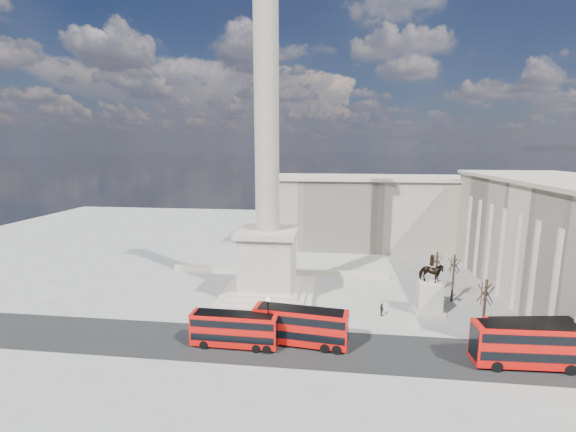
{
  "coord_description": "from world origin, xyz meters",
  "views": [
    {
      "loc": [
        10.05,
        -51.57,
        23.03
      ],
      "look_at": [
        3.6,
        1.16,
        13.67
      ],
      "focal_mm": 24.0,
      "sensor_mm": 36.0,
      "label": 1
    }
  ],
  "objects_px": {
    "nelsons_column": "(268,216)",
    "red_bus_d": "(542,341)",
    "red_bus_b": "(301,326)",
    "red_bus_a": "(235,329)",
    "victorian_lamp": "(268,318)",
    "equestrian_statue": "(430,293)",
    "red_bus_c": "(533,345)",
    "pedestrian_standing": "(487,337)",
    "pedestrian_walking": "(479,336)",
    "pedestrian_crossing": "(382,310)"
  },
  "relations": [
    {
      "from": "nelsons_column",
      "to": "red_bus_d",
      "type": "relative_size",
      "value": 4.09
    },
    {
      "from": "red_bus_b",
      "to": "red_bus_a",
      "type": "bearing_deg",
      "value": -163.22
    },
    {
      "from": "victorian_lamp",
      "to": "equestrian_statue",
      "type": "distance_m",
      "value": 24.33
    },
    {
      "from": "red_bus_c",
      "to": "red_bus_b",
      "type": "bearing_deg",
      "value": 173.59
    },
    {
      "from": "red_bus_c",
      "to": "victorian_lamp",
      "type": "xyz_separation_m",
      "value": [
        -28.46,
        0.45,
        1.16
      ]
    },
    {
      "from": "pedestrian_standing",
      "to": "victorian_lamp",
      "type": "bearing_deg",
      "value": -23.34
    },
    {
      "from": "nelsons_column",
      "to": "equestrian_statue",
      "type": "xyz_separation_m",
      "value": [
        23.62,
        -3.13,
        -9.92
      ]
    },
    {
      "from": "red_bus_a",
      "to": "equestrian_statue",
      "type": "xyz_separation_m",
      "value": [
        24.85,
        12.51,
        0.82
      ]
    },
    {
      "from": "red_bus_c",
      "to": "red_bus_a",
      "type": "bearing_deg",
      "value": 176.9
    },
    {
      "from": "red_bus_d",
      "to": "pedestrian_standing",
      "type": "xyz_separation_m",
      "value": [
        -4.25,
        3.44,
        -1.6
      ]
    },
    {
      "from": "red_bus_a",
      "to": "red_bus_b",
      "type": "distance_m",
      "value": 7.79
    },
    {
      "from": "victorian_lamp",
      "to": "pedestrian_walking",
      "type": "bearing_deg",
      "value": 10.41
    },
    {
      "from": "red_bus_a",
      "to": "red_bus_d",
      "type": "xyz_separation_m",
      "value": [
        33.86,
        0.7,
        0.37
      ]
    },
    {
      "from": "pedestrian_standing",
      "to": "red_bus_c",
      "type": "bearing_deg",
      "value": 89.38
    },
    {
      "from": "red_bus_d",
      "to": "victorian_lamp",
      "type": "relative_size",
      "value": 1.94
    },
    {
      "from": "red_bus_b",
      "to": "victorian_lamp",
      "type": "distance_m",
      "value": 4.15
    },
    {
      "from": "red_bus_d",
      "to": "pedestrian_walking",
      "type": "relative_size",
      "value": 8.01
    },
    {
      "from": "red_bus_a",
      "to": "red_bus_c",
      "type": "distance_m",
      "value": 32.42
    },
    {
      "from": "pedestrian_standing",
      "to": "pedestrian_crossing",
      "type": "relative_size",
      "value": 1.03
    },
    {
      "from": "red_bus_b",
      "to": "pedestrian_standing",
      "type": "distance_m",
      "value": 22.17
    },
    {
      "from": "nelsons_column",
      "to": "pedestrian_walking",
      "type": "bearing_deg",
      "value": -21.72
    },
    {
      "from": "pedestrian_walking",
      "to": "pedestrian_standing",
      "type": "height_order",
      "value": "pedestrian_standing"
    },
    {
      "from": "pedestrian_standing",
      "to": "pedestrian_crossing",
      "type": "bearing_deg",
      "value": -62.14
    },
    {
      "from": "pedestrian_walking",
      "to": "pedestrian_crossing",
      "type": "bearing_deg",
      "value": 121.83
    },
    {
      "from": "pedestrian_standing",
      "to": "pedestrian_crossing",
      "type": "height_order",
      "value": "pedestrian_standing"
    },
    {
      "from": "pedestrian_standing",
      "to": "equestrian_statue",
      "type": "bearing_deg",
      "value": -92.72
    },
    {
      "from": "pedestrian_crossing",
      "to": "pedestrian_standing",
      "type": "bearing_deg",
      "value": -137.05
    },
    {
      "from": "nelsons_column",
      "to": "pedestrian_standing",
      "type": "relative_size",
      "value": 26.52
    },
    {
      "from": "pedestrian_standing",
      "to": "red_bus_d",
      "type": "bearing_deg",
      "value": 108.57
    },
    {
      "from": "red_bus_c",
      "to": "pedestrian_walking",
      "type": "xyz_separation_m",
      "value": [
        -3.56,
        5.02,
        -1.78
      ]
    },
    {
      "from": "red_bus_c",
      "to": "victorian_lamp",
      "type": "height_order",
      "value": "victorian_lamp"
    },
    {
      "from": "pedestrian_crossing",
      "to": "red_bus_d",
      "type": "bearing_deg",
      "value": -139.76
    },
    {
      "from": "equestrian_statue",
      "to": "red_bus_b",
      "type": "bearing_deg",
      "value": -146.97
    },
    {
      "from": "red_bus_b",
      "to": "red_bus_c",
      "type": "bearing_deg",
      "value": 2.86
    },
    {
      "from": "red_bus_b",
      "to": "pedestrian_standing",
      "type": "bearing_deg",
      "value": 14.12
    },
    {
      "from": "red_bus_a",
      "to": "pedestrian_walking",
      "type": "distance_m",
      "value": 29.27
    },
    {
      "from": "red_bus_b",
      "to": "victorian_lamp",
      "type": "relative_size",
      "value": 1.81
    },
    {
      "from": "equestrian_statue",
      "to": "pedestrian_walking",
      "type": "relative_size",
      "value": 5.63
    },
    {
      "from": "victorian_lamp",
      "to": "red_bus_b",
      "type": "bearing_deg",
      "value": 19.09
    },
    {
      "from": "red_bus_a",
      "to": "red_bus_d",
      "type": "distance_m",
      "value": 33.87
    },
    {
      "from": "nelsons_column",
      "to": "pedestrian_standing",
      "type": "bearing_deg",
      "value": -22.06
    },
    {
      "from": "nelsons_column",
      "to": "pedestrian_walking",
      "type": "height_order",
      "value": "nelsons_column"
    },
    {
      "from": "red_bus_c",
      "to": "red_bus_d",
      "type": "distance_m",
      "value": 1.8
    },
    {
      "from": "nelsons_column",
      "to": "victorian_lamp",
      "type": "height_order",
      "value": "nelsons_column"
    },
    {
      "from": "nelsons_column",
      "to": "red_bus_b",
      "type": "relative_size",
      "value": 4.39
    },
    {
      "from": "red_bus_a",
      "to": "pedestrian_walking",
      "type": "height_order",
      "value": "red_bus_a"
    },
    {
      "from": "red_bus_b",
      "to": "red_bus_d",
      "type": "xyz_separation_m",
      "value": [
        26.19,
        -0.65,
        0.17
      ]
    },
    {
      "from": "red_bus_d",
      "to": "victorian_lamp",
      "type": "height_order",
      "value": "victorian_lamp"
    },
    {
      "from": "red_bus_d",
      "to": "red_bus_a",
      "type": "bearing_deg",
      "value": 173.3
    },
    {
      "from": "nelsons_column",
      "to": "red_bus_a",
      "type": "height_order",
      "value": "nelsons_column"
    }
  ]
}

